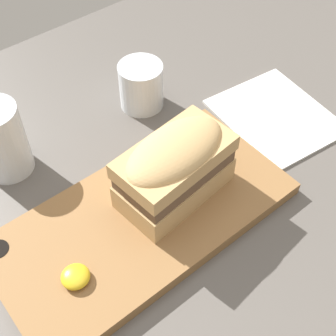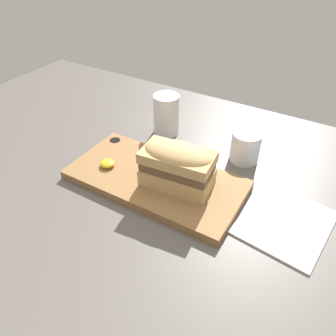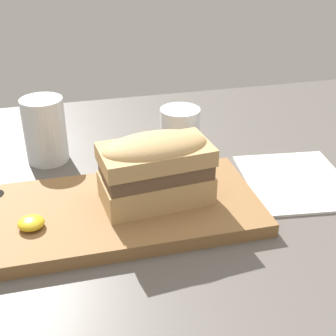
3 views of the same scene
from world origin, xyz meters
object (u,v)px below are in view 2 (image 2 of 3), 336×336
sandwich (177,164)px  water_glass (166,117)px  wine_glass (245,148)px  napkin (285,223)px  serving_board (155,179)px

sandwich → water_glass: (-14.39, 19.59, -2.45)cm
wine_glass → napkin: (14.48, -15.86, -3.31)cm
napkin → wine_glass: bearing=132.4°
sandwich → wine_glass: size_ratio=2.07×
water_glass → napkin: bearing=-24.6°
serving_board → sandwich: bearing=1.2°
wine_glass → napkin: size_ratio=0.38×
serving_board → wine_glass: 23.23cm
water_glass → napkin: size_ratio=0.55×
serving_board → wine_glass: wine_glass is taller
serving_board → sandwich: (5.46, 0.11, 6.22)cm
sandwich → napkin: 24.07cm
water_glass → sandwich: bearing=-53.7°
napkin → serving_board: bearing=-174.8°
water_glass → wine_glass: bearing=-3.1°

